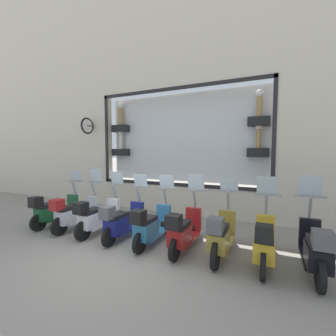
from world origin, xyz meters
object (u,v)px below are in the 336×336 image
(scooter_white_6, at_px, (97,217))
(scooter_green_8, at_px, (54,210))
(scooter_black_0, at_px, (315,249))
(scooter_yellow_1, at_px, (264,243))
(scooter_teal_4, at_px, (151,226))
(scooter_silver_7, at_px, (74,213))
(scooter_olive_2, at_px, (221,235))
(scooter_navy_5, at_px, (122,221))
(scooter_red_3, at_px, (183,231))

(scooter_white_6, xyz_separation_m, scooter_green_8, (-0.00, 1.65, -0.01))
(scooter_black_0, height_order, scooter_yellow_1, scooter_black_0)
(scooter_teal_4, bearing_deg, scooter_green_8, 89.97)
(scooter_yellow_1, bearing_deg, scooter_teal_4, 90.17)
(scooter_green_8, bearing_deg, scooter_silver_7, -89.67)
(scooter_olive_2, xyz_separation_m, scooter_white_6, (-0.01, 3.29, -0.01))
(scooter_teal_4, bearing_deg, scooter_navy_5, 90.12)
(scooter_navy_5, bearing_deg, scooter_olive_2, -89.70)
(scooter_yellow_1, distance_m, scooter_red_3, 1.65)
(scooter_yellow_1, bearing_deg, scooter_silver_7, 90.01)
(scooter_red_3, height_order, scooter_navy_5, scooter_red_3)
(scooter_white_6, bearing_deg, scooter_silver_7, 89.94)
(scooter_black_0, bearing_deg, scooter_red_3, 90.34)
(scooter_navy_5, xyz_separation_m, scooter_white_6, (0.01, 0.82, 0.01))
(scooter_olive_2, bearing_deg, scooter_teal_4, 90.38)
(scooter_black_0, height_order, scooter_olive_2, scooter_black_0)
(scooter_red_3, bearing_deg, scooter_navy_5, 90.13)
(scooter_olive_2, bearing_deg, scooter_red_3, 90.62)
(scooter_teal_4, xyz_separation_m, scooter_white_6, (0.01, 1.65, 0.01))
(scooter_black_0, xyz_separation_m, scooter_white_6, (-0.01, 4.94, -0.02))
(scooter_navy_5, height_order, scooter_silver_7, scooter_silver_7)
(scooter_olive_2, distance_m, scooter_white_6, 3.29)
(scooter_yellow_1, relative_size, scooter_navy_5, 1.00)
(scooter_navy_5, distance_m, scooter_green_8, 2.47)
(scooter_black_0, distance_m, scooter_white_6, 4.94)
(scooter_navy_5, bearing_deg, scooter_white_6, 89.48)
(scooter_teal_4, relative_size, scooter_white_6, 1.00)
(scooter_white_6, bearing_deg, scooter_teal_4, -90.20)
(scooter_red_3, relative_size, scooter_navy_5, 1.00)
(scooter_olive_2, distance_m, scooter_navy_5, 2.47)
(scooter_black_0, distance_m, scooter_olive_2, 1.65)
(scooter_red_3, bearing_deg, scooter_olive_2, -89.38)
(scooter_red_3, height_order, scooter_silver_7, scooter_silver_7)
(scooter_yellow_1, bearing_deg, scooter_red_3, 90.18)
(scooter_teal_4, xyz_separation_m, scooter_green_8, (0.00, 3.29, 0.00))
(scooter_teal_4, distance_m, scooter_navy_5, 0.82)
(scooter_red_3, bearing_deg, scooter_black_0, -89.66)
(scooter_yellow_1, height_order, scooter_teal_4, scooter_yellow_1)
(scooter_olive_2, bearing_deg, scooter_black_0, -89.80)
(scooter_teal_4, height_order, scooter_green_8, same)
(scooter_silver_7, bearing_deg, scooter_teal_4, -90.15)
(scooter_teal_4, xyz_separation_m, scooter_silver_7, (0.01, 2.47, 0.01))
(scooter_black_0, height_order, scooter_navy_5, scooter_black_0)
(scooter_yellow_1, bearing_deg, scooter_green_8, 90.05)
(scooter_silver_7, relative_size, scooter_green_8, 1.00)
(scooter_black_0, distance_m, scooter_teal_4, 3.29)
(scooter_silver_7, bearing_deg, scooter_olive_2, -89.94)
(scooter_silver_7, bearing_deg, scooter_white_6, -90.06)
(scooter_red_3, distance_m, scooter_navy_5, 1.65)
(scooter_green_8, bearing_deg, scooter_red_3, -90.00)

